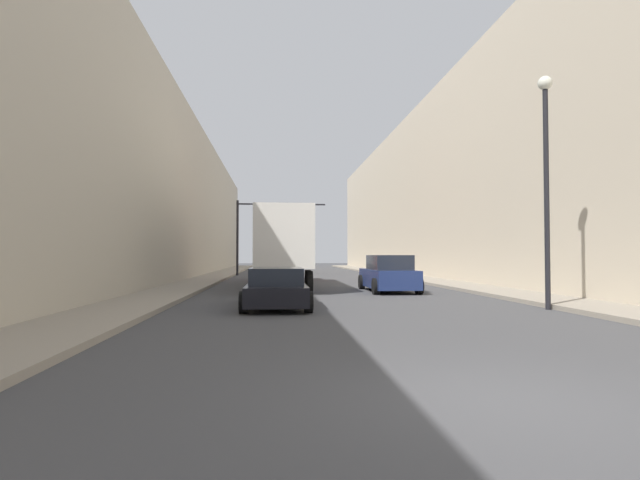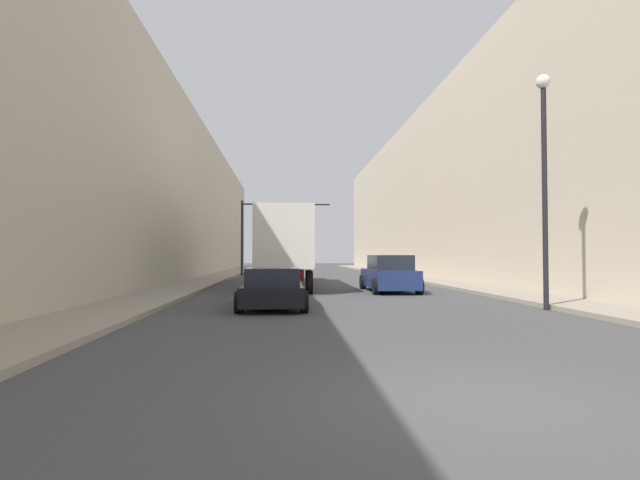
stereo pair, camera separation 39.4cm
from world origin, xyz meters
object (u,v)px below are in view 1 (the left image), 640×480
object	(u,v)px
suv_car	(388,274)
traffic_signal_gantry	(262,221)
sedan_car	(276,288)
semi_truck	(282,246)
street_lamp	(546,160)

from	to	relation	value
suv_car	traffic_signal_gantry	size ratio (longest dim) A/B	0.64
sedan_car	traffic_signal_gantry	distance (m)	26.20
semi_truck	sedan_car	world-z (taller)	semi_truck
suv_car	traffic_signal_gantry	distance (m)	20.71
sedan_car	suv_car	distance (m)	8.31
semi_truck	suv_car	size ratio (longest dim) A/B	3.01
semi_truck	street_lamp	distance (m)	15.40
semi_truck	sedan_car	distance (m)	11.60
sedan_car	traffic_signal_gantry	world-z (taller)	traffic_signal_gantry
street_lamp	sedan_car	bearing A→B (deg)	170.26
sedan_car	suv_car	world-z (taller)	suv_car
sedan_car	suv_car	bearing A→B (deg)	51.63
suv_car	street_lamp	distance (m)	9.37
traffic_signal_gantry	street_lamp	world-z (taller)	street_lamp
sedan_car	street_lamp	size ratio (longest dim) A/B	0.64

